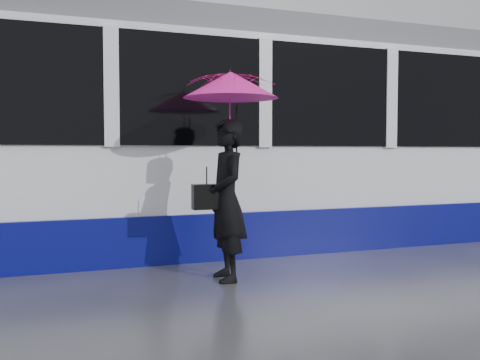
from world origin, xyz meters
name	(u,v)px	position (x,y,z in m)	size (l,w,h in m)	color
ground	(286,280)	(0.00, 0.00, 0.00)	(90.00, 90.00, 0.00)	#2F2F34
rails	(217,243)	(0.00, 2.50, 0.01)	(34.00, 1.51, 0.02)	#3F3D38
tram	(136,137)	(-1.22, 2.50, 1.64)	(26.00, 2.56, 3.35)	white
woman	(226,200)	(-0.62, 0.24, 0.89)	(0.65, 0.43, 1.78)	black
umbrella	(231,104)	(-0.57, 0.24, 1.95)	(1.09, 1.09, 1.20)	#E51373
handbag	(207,197)	(-0.84, 0.26, 0.93)	(0.32, 0.15, 0.46)	black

